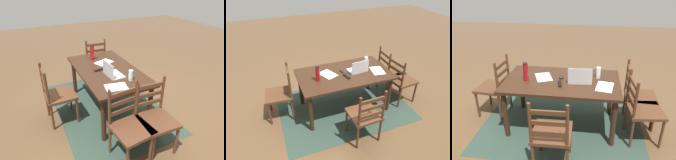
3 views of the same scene
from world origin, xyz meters
TOP-DOWN VIEW (x-y plane):
  - ground_plane at (0.00, 0.00)m, footprint 14.00×14.00m
  - area_rug at (0.00, 0.00)m, footprint 2.36×1.68m
  - dining_table at (0.00, 0.00)m, footprint 1.59×0.90m
  - chair_far_head at (-0.00, 0.82)m, footprint 0.45×0.45m
  - chair_left_near at (-1.08, -0.18)m, footprint 0.46×0.46m
  - chair_right_near at (1.08, -0.18)m, footprint 0.47×0.47m
  - chair_left_far at (-1.08, 0.19)m, footprint 0.48×0.48m
  - laptop at (-0.25, 0.04)m, footprint 0.33×0.24m
  - water_bottle at (0.49, 0.07)m, footprint 0.07×0.07m
  - drinking_glass at (-0.50, -0.15)m, footprint 0.06×0.06m
  - computer_mouse at (0.02, -0.07)m, footprint 0.06×0.10m
  - tv_remote at (0.01, 0.13)m, footprint 0.07×0.18m
  - paper_stack_left at (0.27, -0.06)m, footprint 0.31×0.35m
  - paper_stack_right at (-0.59, 0.12)m, footprint 0.26×0.33m

SIDE VIEW (x-z plane):
  - ground_plane at x=0.00m, z-range 0.00..0.00m
  - area_rug at x=0.00m, z-range 0.00..0.01m
  - chair_far_head at x=0.00m, z-range -0.01..0.94m
  - chair_left_near at x=-1.08m, z-range -0.01..0.94m
  - chair_right_near at x=1.08m, z-range -0.01..0.94m
  - chair_left_far at x=-1.08m, z-range -0.01..0.94m
  - dining_table at x=0.00m, z-range 0.28..1.01m
  - paper_stack_left at x=0.27m, z-range 0.73..0.74m
  - paper_stack_right at x=-0.59m, z-range 0.73..0.74m
  - tv_remote at x=0.01m, z-range 0.73..0.75m
  - computer_mouse at x=0.02m, z-range 0.73..0.77m
  - laptop at x=-0.25m, z-range 0.68..0.90m
  - drinking_glass at x=-0.50m, z-range 0.73..0.89m
  - water_bottle at x=0.49m, z-range 0.74..1.01m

